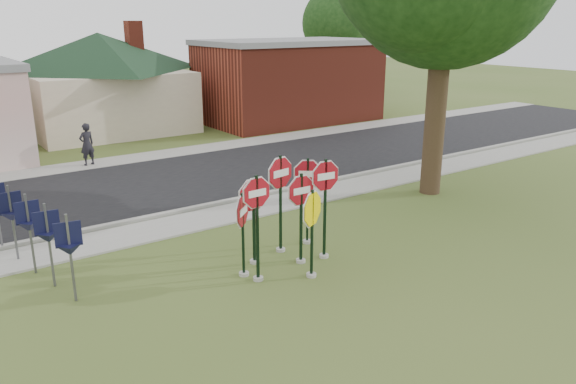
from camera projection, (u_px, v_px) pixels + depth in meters
ground at (327, 283)px, 13.01m from camera, size 120.00×120.00×0.00m
sidewalk_near at (215, 217)px, 17.29m from camera, size 60.00×1.60×0.06m
road at (157, 184)px, 20.81m from camera, size 60.00×7.00×0.04m
sidewalk_far at (118, 161)px, 24.17m from camera, size 60.00×1.60×0.06m
curb at (200, 207)px, 18.06m from camera, size 60.00×0.20×0.14m
stop_sign_center at (301, 206)px, 13.70m from camera, size 1.06×0.24×2.42m
stop_sign_yellow at (312, 222)px, 12.95m from camera, size 1.06×0.51×2.28m
stop_sign_left at (257, 214)px, 12.69m from camera, size 1.01×0.24×2.66m
stop_sign_right at (325, 194)px, 13.94m from camera, size 1.08×0.24×2.71m
stop_sign_back_right at (280, 189)px, 14.32m from camera, size 1.14×0.24×2.72m
stop_sign_back_left at (254, 208)px, 13.68m from camera, size 1.15×0.24×2.36m
stop_sign_far_right at (308, 189)px, 14.92m from camera, size 0.84×0.66×2.49m
stop_sign_far_left at (243, 224)px, 13.03m from camera, size 0.83×0.71×2.17m
route_sign_row at (29, 225)px, 13.19m from camera, size 1.43×4.63×2.00m
building_house at (100, 62)px, 30.22m from camera, size 11.60×11.60×6.20m
building_brick at (289, 80)px, 33.36m from camera, size 10.20×6.20×4.75m
bg_tree_right at (338, 23)px, 43.79m from camera, size 5.60×5.60×8.40m
pedestrian at (87, 144)px, 23.12m from camera, size 0.72×0.57×1.75m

